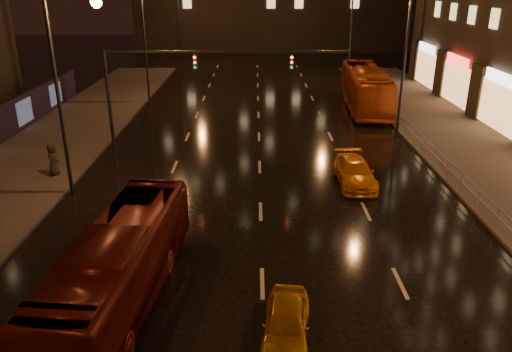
# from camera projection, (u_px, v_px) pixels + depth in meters

# --- Properties ---
(ground) EXTENTS (140.00, 140.00, 0.00)m
(ground) POSITION_uv_depth(u_px,v_px,m) (259.00, 146.00, 32.93)
(ground) COLOR black
(ground) RESTS_ON ground
(sidewalk_left) EXTENTS (7.00, 70.00, 0.15)m
(sidewalk_left) POSITION_uv_depth(u_px,v_px,m) (22.00, 172.00, 28.24)
(sidewalk_left) COLOR #38332D
(sidewalk_left) RESTS_ON ground
(sidewalk_right) EXTENTS (7.00, 70.00, 0.15)m
(sidewalk_right) POSITION_uv_depth(u_px,v_px,m) (497.00, 172.00, 28.27)
(sidewalk_right) COLOR #38332D
(sidewalk_right) RESTS_ON ground
(traffic_signal) EXTENTS (15.31, 0.32, 6.20)m
(traffic_signal) POSITION_uv_depth(u_px,v_px,m) (179.00, 74.00, 31.18)
(traffic_signal) COLOR black
(traffic_signal) RESTS_ON ground
(railing_right) EXTENTS (0.05, 56.00, 1.00)m
(railing_right) POSITION_uv_depth(u_px,v_px,m) (424.00, 142.00, 30.76)
(railing_right) COLOR #99999E
(railing_right) RESTS_ON sidewalk_right
(bus_red) EXTENTS (3.33, 10.28, 2.81)m
(bus_red) POSITION_uv_depth(u_px,v_px,m) (120.00, 265.00, 16.55)
(bus_red) COLOR #54110C
(bus_red) RESTS_ON ground
(bus_curb) EXTENTS (3.67, 12.51, 3.44)m
(bus_curb) POSITION_uv_depth(u_px,v_px,m) (365.00, 88.00, 41.80)
(bus_curb) COLOR #A74010
(bus_curb) RESTS_ON ground
(taxi_near) EXTENTS (1.79, 3.59, 1.18)m
(taxi_near) POSITION_uv_depth(u_px,v_px,m) (286.00, 323.00, 15.06)
(taxi_near) COLOR #BB7311
(taxi_near) RESTS_ON ground
(taxi_far) EXTENTS (1.88, 4.53, 1.31)m
(taxi_far) POSITION_uv_depth(u_px,v_px,m) (354.00, 172.00, 26.62)
(taxi_far) COLOR orange
(taxi_far) RESTS_ON ground
(pedestrian_c) EXTENTS (0.63, 0.91, 1.80)m
(pedestrian_c) POSITION_uv_depth(u_px,v_px,m) (53.00, 159.00, 27.33)
(pedestrian_c) COLOR black
(pedestrian_c) RESTS_ON sidewalk_left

